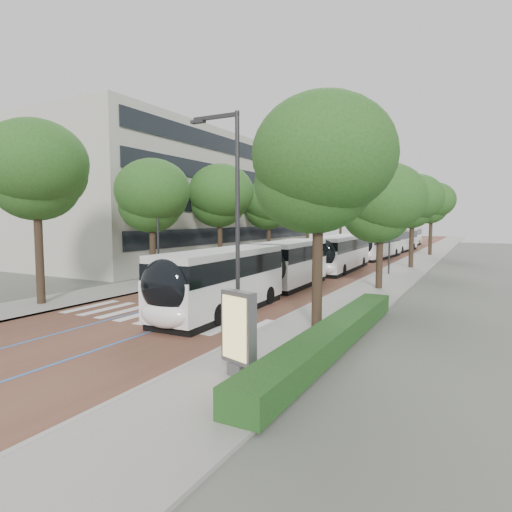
# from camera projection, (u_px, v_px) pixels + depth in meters

# --- Properties ---
(ground) EXTENTS (160.00, 160.00, 0.00)m
(ground) POSITION_uv_depth(u_px,v_px,m) (145.00, 321.00, 19.93)
(ground) COLOR #51544C
(ground) RESTS_ON ground
(road) EXTENTS (11.00, 140.00, 0.02)m
(road) POSITION_uv_depth(u_px,v_px,m) (362.00, 256.00, 55.06)
(road) COLOR #552E26
(road) RESTS_ON ground
(sidewalk_left) EXTENTS (4.00, 140.00, 0.12)m
(sidewalk_left) POSITION_uv_depth(u_px,v_px,m) (308.00, 253.00, 58.58)
(sidewalk_left) COLOR gray
(sidewalk_left) RESTS_ON ground
(sidewalk_right) EXTENTS (4.00, 140.00, 0.12)m
(sidewalk_right) POSITION_uv_depth(u_px,v_px,m) (424.00, 258.00, 51.53)
(sidewalk_right) COLOR gray
(sidewalk_right) RESTS_ON ground
(kerb_left) EXTENTS (0.20, 140.00, 0.14)m
(kerb_left) POSITION_uv_depth(u_px,v_px,m) (321.00, 253.00, 57.69)
(kerb_left) COLOR gray
(kerb_left) RESTS_ON ground
(kerb_right) EXTENTS (0.20, 140.00, 0.14)m
(kerb_right) POSITION_uv_depth(u_px,v_px,m) (408.00, 257.00, 52.43)
(kerb_right) COLOR gray
(kerb_right) RESTS_ON ground
(zebra_crossing) EXTENTS (10.55, 3.60, 0.01)m
(zebra_crossing) POSITION_uv_depth(u_px,v_px,m) (163.00, 316.00, 20.71)
(zebra_crossing) COLOR silver
(zebra_crossing) RESTS_ON ground
(lane_line_left) EXTENTS (0.12, 126.00, 0.01)m
(lane_line_left) POSITION_uv_depth(u_px,v_px,m) (350.00, 255.00, 55.81)
(lane_line_left) COLOR blue
(lane_line_left) RESTS_ON road
(lane_line_right) EXTENTS (0.12, 126.00, 0.01)m
(lane_line_right) POSITION_uv_depth(u_px,v_px,m) (375.00, 256.00, 54.31)
(lane_line_right) COLOR blue
(lane_line_right) RESTS_ON road
(office_building) EXTENTS (18.11, 40.00, 14.00)m
(office_building) POSITION_uv_depth(u_px,v_px,m) (183.00, 200.00, 53.06)
(office_building) COLOR #B7B6A9
(office_building) RESTS_ON ground
(hedge) EXTENTS (1.20, 14.00, 0.80)m
(hedge) POSITION_uv_depth(u_px,v_px,m) (334.00, 335.00, 15.61)
(hedge) COLOR #173F15
(hedge) RESTS_ON sidewalk_right
(streetlight_near) EXTENTS (1.82, 0.20, 8.00)m
(streetlight_near) POSITION_uv_depth(u_px,v_px,m) (233.00, 216.00, 13.76)
(streetlight_near) COLOR #2E2E30
(streetlight_near) RESTS_ON sidewalk_right
(streetlight_far) EXTENTS (1.82, 0.20, 8.00)m
(streetlight_far) POSITION_uv_depth(u_px,v_px,m) (388.00, 218.00, 35.72)
(streetlight_far) COLOR #2E2E30
(streetlight_far) RESTS_ON sidewalk_right
(lamp_post_left) EXTENTS (0.14, 0.14, 8.00)m
(lamp_post_left) POSITION_uv_depth(u_px,v_px,m) (158.00, 228.00, 29.46)
(lamp_post_left) COLOR #2E2E30
(lamp_post_left) RESTS_ON sidewalk_left
(trees_left) EXTENTS (6.41, 60.90, 9.90)m
(trees_left) POSITION_uv_depth(u_px,v_px,m) (269.00, 202.00, 47.49)
(trees_left) COLOR black
(trees_left) RESTS_ON ground
(trees_right) EXTENTS (5.82, 47.54, 9.18)m
(trees_right) POSITION_uv_depth(u_px,v_px,m) (398.00, 200.00, 33.48)
(trees_right) COLOR black
(trees_right) RESTS_ON ground
(lead_bus) EXTENTS (3.05, 18.46, 3.20)m
(lead_bus) POSITION_uv_depth(u_px,v_px,m) (256.00, 272.00, 24.82)
(lead_bus) COLOR black
(lead_bus) RESTS_ON ground
(bus_queued_0) EXTENTS (2.94, 12.48, 3.20)m
(bus_queued_0) POSITION_uv_depth(u_px,v_px,m) (340.00, 253.00, 38.71)
(bus_queued_0) COLOR white
(bus_queued_0) RESTS_ON ground
(bus_queued_1) EXTENTS (3.28, 12.53, 3.20)m
(bus_queued_1) POSITION_uv_depth(u_px,v_px,m) (377.00, 245.00, 50.61)
(bus_queued_1) COLOR white
(bus_queued_1) RESTS_ON ground
(bus_queued_2) EXTENTS (3.27, 12.53, 3.20)m
(bus_queued_2) POSITION_uv_depth(u_px,v_px,m) (399.00, 240.00, 61.73)
(bus_queued_2) COLOR white
(bus_queued_2) RESTS_ON ground
(bus_queued_3) EXTENTS (2.66, 12.42, 3.20)m
(bus_queued_3) POSITION_uv_depth(u_px,v_px,m) (409.00, 237.00, 73.70)
(bus_queued_3) COLOR white
(bus_queued_3) RESTS_ON ground
(ad_panel) EXTENTS (1.26, 0.68, 2.52)m
(ad_panel) POSITION_uv_depth(u_px,v_px,m) (239.00, 331.00, 12.55)
(ad_panel) COLOR #59595B
(ad_panel) RESTS_ON sidewalk_right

